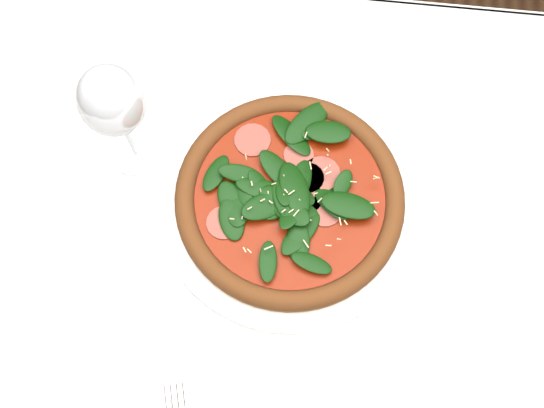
# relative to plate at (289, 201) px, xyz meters

# --- Properties ---
(ground) EXTENTS (6.00, 6.00, 0.00)m
(ground) POSITION_rel_plate_xyz_m (0.07, -0.03, -0.76)
(ground) COLOR brown
(ground) RESTS_ON ground
(dining_table) EXTENTS (1.21, 0.81, 0.75)m
(dining_table) POSITION_rel_plate_xyz_m (0.07, -0.03, -0.11)
(dining_table) COLOR silver
(dining_table) RESTS_ON ground
(plate) EXTENTS (0.37, 0.37, 0.02)m
(plate) POSITION_rel_plate_xyz_m (0.00, 0.00, 0.00)
(plate) COLOR white
(plate) RESTS_ON dining_table
(pizza) EXTENTS (0.38, 0.38, 0.04)m
(pizza) POSITION_rel_plate_xyz_m (-0.00, 0.00, 0.02)
(pizza) COLOR #966224
(pizza) RESTS_ON plate
(wine_glass) EXTENTS (0.09, 0.09, 0.21)m
(wine_glass) POSITION_rel_plate_xyz_m (-0.23, 0.05, 0.14)
(wine_glass) COLOR white
(wine_glass) RESTS_ON dining_table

